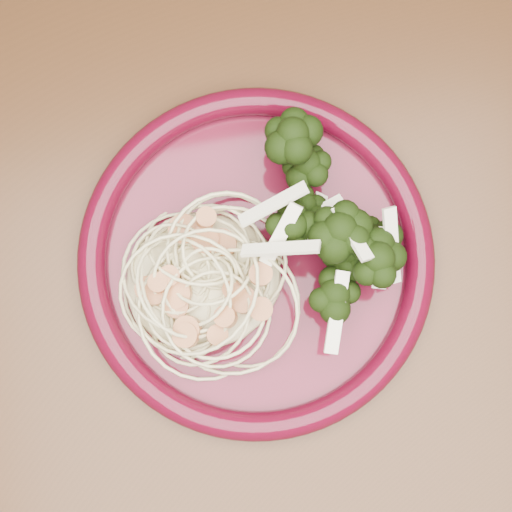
% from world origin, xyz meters
% --- Properties ---
extents(dining_table, '(1.20, 0.80, 0.75)m').
position_xyz_m(dining_table, '(0.00, 0.00, 0.65)').
color(dining_table, '#472814').
rests_on(dining_table, ground).
extents(dinner_plate, '(0.30, 0.30, 0.02)m').
position_xyz_m(dinner_plate, '(0.01, 0.01, 0.76)').
color(dinner_plate, '#4C0D1C').
rests_on(dinner_plate, dining_table).
extents(spaghetti_pile, '(0.13, 0.12, 0.02)m').
position_xyz_m(spaghetti_pile, '(-0.03, -0.00, 0.77)').
color(spaghetti_pile, beige).
rests_on(spaghetti_pile, dinner_plate).
extents(scallop_cluster, '(0.12, 0.12, 0.03)m').
position_xyz_m(scallop_cluster, '(-0.03, -0.00, 0.80)').
color(scallop_cluster, '#CC824C').
rests_on(scallop_cluster, spaghetti_pile).
extents(broccoli_pile, '(0.10, 0.14, 0.04)m').
position_xyz_m(broccoli_pile, '(0.06, 0.02, 0.78)').
color(broccoli_pile, black).
rests_on(broccoli_pile, dinner_plate).
extents(onion_garnish, '(0.07, 0.09, 0.05)m').
position_xyz_m(onion_garnish, '(0.06, 0.02, 0.80)').
color(onion_garnish, white).
rests_on(onion_garnish, broccoli_pile).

